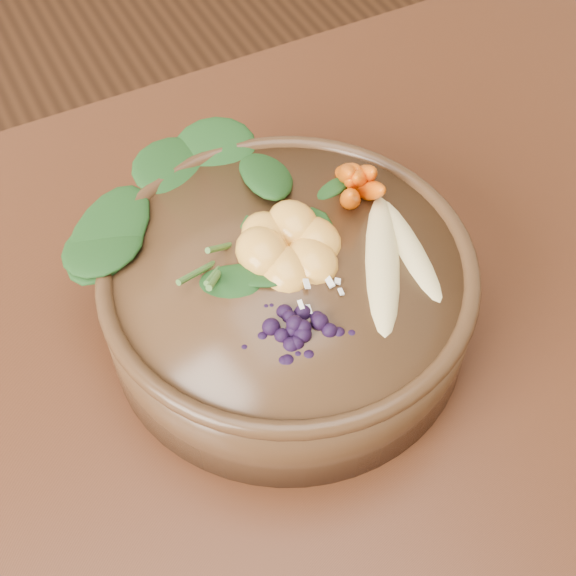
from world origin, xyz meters
The scene contains 7 objects.
stoneware_bowl centered at (0.21, 0.14, 0.78)m, with size 0.25×0.25×0.07m, color #3F2916.
kale_heap centered at (0.20, 0.21, 0.84)m, with size 0.17×0.15×0.04m, color #1A4017, non-canonical shape.
carrot_cluster centered at (0.28, 0.19, 0.85)m, with size 0.05×0.05×0.07m, color #DA5C07, non-canonical shape.
banana_halves centered at (0.28, 0.12, 0.83)m, with size 0.09×0.13×0.02m.
mandarin_cluster centered at (0.22, 0.16, 0.83)m, with size 0.07×0.08×0.03m, color gold, non-canonical shape.
blueberry_pile centered at (0.19, 0.09, 0.84)m, with size 0.12×0.09×0.04m, color black, non-canonical shape.
coconut_flakes centered at (0.21, 0.13, 0.82)m, with size 0.08×0.06×0.01m, color white, non-canonical shape.
Camera 1 is at (0.06, -0.16, 1.23)m, focal length 50.00 mm.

